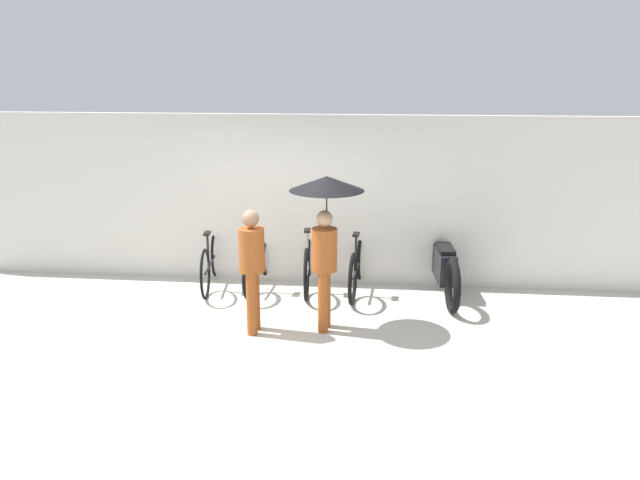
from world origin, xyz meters
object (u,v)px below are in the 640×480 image
Objects in this scene: parked_bicycle_2 at (308,262)px; motorcycle at (444,267)px; pedestrian_center at (326,212)px; parked_bicycle_1 at (259,264)px; parked_bicycle_0 at (211,262)px; parked_bicycle_3 at (357,266)px; pedestrian_leading at (252,262)px.

parked_bicycle_2 is 0.85× the size of motorcycle.
pedestrian_center is (0.40, -1.44, 1.12)m from parked_bicycle_2.
pedestrian_center is 2.37m from motorcycle.
parked_bicycle_1 is at bearing 88.47° from parked_bicycle_2.
parked_bicycle_0 is 0.97× the size of parked_bicycle_2.
pedestrian_center is (1.89, -1.36, 1.13)m from parked_bicycle_0.
parked_bicycle_1 is 0.89× the size of pedestrian_center.
parked_bicycle_0 is 1.49m from parked_bicycle_2.
parked_bicycle_1 is 1.49m from parked_bicycle_3.
pedestrian_center is at bearing -137.53° from parked_bicycle_1.
parked_bicycle_2 is 1.84m from pedestrian_leading.
parked_bicycle_3 is (0.74, -0.07, -0.01)m from parked_bicycle_2.
parked_bicycle_0 is at bearing 122.49° from pedestrian_leading.
parked_bicycle_0 is at bearing 85.42° from motorcycle.
pedestrian_center is at bearing 169.77° from parked_bicycle_3.
pedestrian_center is at bearing 125.36° from motorcycle.
parked_bicycle_2 reaches higher than motorcycle.
parked_bicycle_3 is at bearing -87.78° from parked_bicycle_1.
parked_bicycle_2 reaches higher than parked_bicycle_3.
parked_bicycle_1 is at bearing 84.52° from motorcycle.
motorcycle is (1.62, 1.34, -1.10)m from pedestrian_center.
parked_bicycle_0 is at bearing 94.09° from parked_bicycle_3.
pedestrian_center is (-0.34, -1.37, 1.13)m from parked_bicycle_3.
parked_bicycle_0 reaches higher than motorcycle.
pedestrian_center is at bearing -132.69° from parked_bicycle_0.
parked_bicycle_1 is at bearing 92.72° from parked_bicycle_3.
parked_bicycle_0 is 0.82× the size of motorcycle.
pedestrian_leading is at bearing -155.24° from parked_bicycle_0.
parked_bicycle_1 is 2.77m from motorcycle.
parked_bicycle_3 is 0.94× the size of pedestrian_center.
parked_bicycle_3 is at bearing 81.36° from pedestrian_center.
pedestrian_leading is 3.02m from motorcycle.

